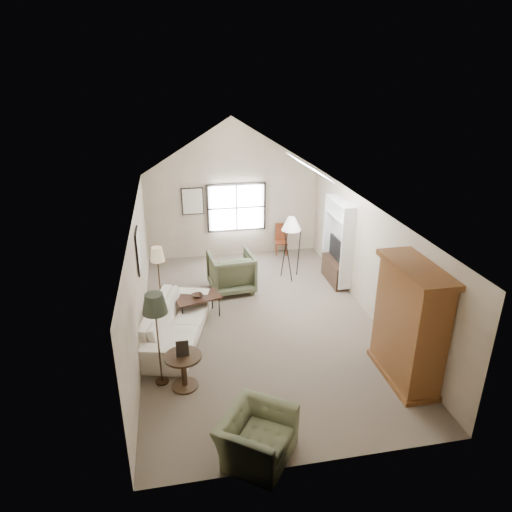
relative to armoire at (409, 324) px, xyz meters
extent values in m
cube|color=brown|center=(-2.18, 2.40, -1.10)|extent=(5.00, 8.00, 0.01)
cube|color=#B7A88A|center=(-2.18, 6.40, 0.15)|extent=(5.00, 0.01, 2.50)
cube|color=#B7A88A|center=(-2.18, -1.60, 0.15)|extent=(5.00, 0.01, 2.50)
cube|color=#B7A88A|center=(-4.68, 2.40, 0.15)|extent=(0.01, 8.00, 2.50)
cube|color=#B7A88A|center=(0.32, 2.40, 0.15)|extent=(0.01, 8.00, 2.50)
cube|color=black|center=(-2.08, 6.36, 0.35)|extent=(1.72, 0.08, 1.42)
cube|color=black|center=(-4.65, 2.70, 0.65)|extent=(0.68, 0.04, 0.88)
cube|color=black|center=(-3.33, 6.37, 0.60)|extent=(0.62, 0.04, 0.78)
cube|color=brown|center=(0.00, 0.00, 0.00)|extent=(0.60, 1.50, 2.20)
cube|color=white|center=(0.16, 4.00, 0.05)|extent=(0.32, 1.30, 2.10)
cube|color=#382316|center=(0.14, 4.00, -0.80)|extent=(0.34, 1.18, 0.60)
cube|color=black|center=(0.14, 4.00, -0.18)|extent=(0.05, 0.90, 0.55)
imported|color=#EEE9CE|center=(-4.00, 2.05, -0.72)|extent=(1.66, 2.76, 0.75)
imported|color=#5A5D41|center=(-2.95, -1.30, -0.76)|extent=(1.37, 1.40, 0.69)
imported|color=#575F42|center=(-2.57, 4.04, -0.61)|extent=(1.16, 1.19, 0.99)
cube|color=#331F15|center=(-3.50, 2.84, -0.85)|extent=(1.11, 0.81, 0.51)
imported|color=#311D14|center=(-3.50, 2.84, -0.56)|extent=(0.30, 0.30, 0.06)
cylinder|color=#382A17|center=(-3.90, 0.45, -0.78)|extent=(0.80, 0.80, 0.65)
cube|color=maroon|center=(-0.78, 6.10, -0.64)|extent=(0.42, 0.42, 0.93)
camera|label=1|loc=(-3.89, -6.22, 4.14)|focal=32.00mm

